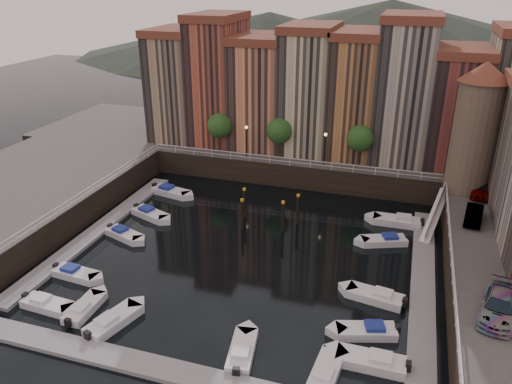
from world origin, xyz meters
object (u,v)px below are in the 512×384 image
(corner_tower, at_px, (476,126))
(car_a, at_px, (481,189))
(boat_left_2, at_px, (124,234))
(car_c, at_px, (499,307))
(mooring_pilings, at_px, (267,211))
(boat_left_0, at_px, (46,304))
(car_b, at_px, (474,216))
(gangway, at_px, (435,213))
(boat_left_1, at_px, (75,273))

(corner_tower, relative_size, car_a, 2.92)
(boat_left_2, xyz_separation_m, car_c, (33.72, -6.76, 3.45))
(mooring_pilings, relative_size, boat_left_0, 1.36)
(boat_left_2, distance_m, car_a, 37.53)
(car_b, height_order, car_c, car_c)
(gangway, bearing_deg, boat_left_2, -159.25)
(mooring_pilings, xyz_separation_m, car_b, (20.08, 1.01, 2.06))
(boat_left_0, bearing_deg, gangway, 41.74)
(boat_left_1, height_order, car_a, car_a)
(gangway, distance_m, boat_left_0, 37.94)
(corner_tower, xyz_separation_m, car_c, (0.77, -22.64, -6.39))
(car_a, xyz_separation_m, car_b, (-1.17, -6.71, -0.10))
(boat_left_1, bearing_deg, car_c, 6.24)
(boat_left_1, relative_size, car_a, 0.98)
(boat_left_0, height_order, car_c, car_c)
(boat_left_2, bearing_deg, boat_left_1, -73.16)
(corner_tower, distance_m, car_b, 10.25)
(corner_tower, xyz_separation_m, gangway, (-2.90, -4.50, -8.28))
(gangway, relative_size, car_c, 1.51)
(gangway, relative_size, boat_left_2, 1.79)
(gangway, xyz_separation_m, car_b, (3.15, -3.44, 1.79))
(car_a, bearing_deg, boat_left_1, -140.95)
(corner_tower, height_order, gangway, corner_tower)
(gangway, bearing_deg, boat_left_1, -147.84)
(corner_tower, xyz_separation_m, boat_left_0, (-32.61, -28.05, -9.84))
(gangway, bearing_deg, car_c, -78.55)
(car_b, bearing_deg, gangway, 140.32)
(mooring_pilings, bearing_deg, gangway, 14.71)
(boat_left_1, distance_m, boat_left_2, 7.66)
(gangway, relative_size, car_a, 1.76)
(boat_left_0, distance_m, boat_left_1, 4.54)
(car_b, bearing_deg, mooring_pilings, -169.30)
(boat_left_0, relative_size, car_a, 0.98)
(gangway, height_order, mooring_pilings, gangway)
(boat_left_1, xyz_separation_m, car_c, (33.96, 0.90, 3.45))
(gangway, height_order, car_c, car_c)
(boat_left_2, height_order, car_a, car_a)
(car_b, bearing_deg, boat_left_1, -147.15)
(mooring_pilings, xyz_separation_m, boat_left_2, (-13.12, -6.94, -1.30))
(corner_tower, height_order, car_a, corner_tower)
(gangway, relative_size, car_b, 1.93)
(boat_left_2, height_order, car_b, car_b)
(boat_left_2, xyz_separation_m, car_a, (34.37, 14.66, 3.45))
(boat_left_2, height_order, car_c, car_c)
(boat_left_1, height_order, boat_left_2, boat_left_1)
(car_c, bearing_deg, mooring_pilings, 158.77)
(car_c, bearing_deg, gangway, 113.83)
(boat_left_1, height_order, car_b, car_b)
(boat_left_0, height_order, car_b, car_b)
(car_a, bearing_deg, gangway, -136.64)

